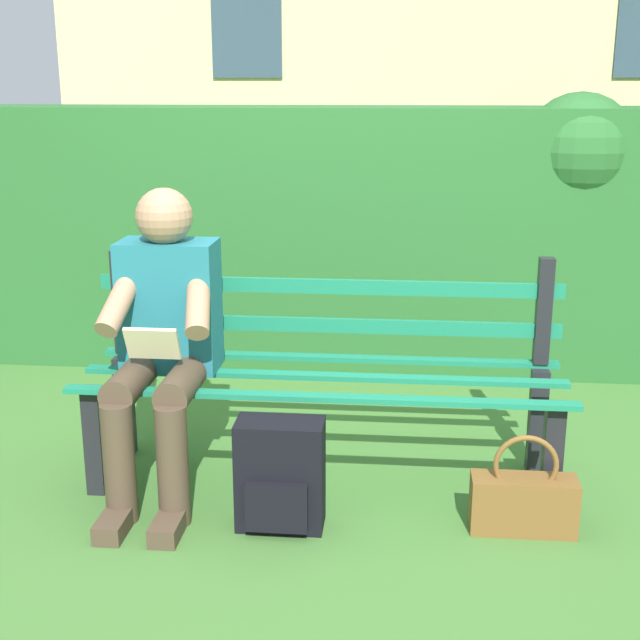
{
  "coord_description": "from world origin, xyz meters",
  "views": [
    {
      "loc": [
        -0.3,
        3.18,
        1.57
      ],
      "look_at": [
        0.0,
        0.1,
        0.71
      ],
      "focal_mm": 47.85,
      "sensor_mm": 36.0,
      "label": 1
    }
  ],
  "objects": [
    {
      "name": "ground",
      "position": [
        0.0,
        0.0,
        0.0
      ],
      "size": [
        60.0,
        60.0,
        0.0
      ],
      "primitive_type": "plane",
      "color": "#3D6B2D"
    },
    {
      "name": "park_bench",
      "position": [
        0.0,
        -0.08,
        0.44
      ],
      "size": [
        1.92,
        0.53,
        0.9
      ],
      "color": "black",
      "rests_on": "ground"
    },
    {
      "name": "person_seated",
      "position": [
        0.61,
        0.1,
        0.63
      ],
      "size": [
        0.44,
        0.73,
        1.19
      ],
      "color": "#1E6672",
      "rests_on": "ground"
    },
    {
      "name": "hedge_backdrop",
      "position": [
        0.46,
        -1.64,
        0.76
      ],
      "size": [
        5.7,
        0.74,
        1.53
      ],
      "color": "#265B28",
      "rests_on": "ground"
    },
    {
      "name": "backpack",
      "position": [
        0.12,
        0.38,
        0.2
      ],
      "size": [
        0.32,
        0.24,
        0.41
      ],
      "color": "black",
      "rests_on": "ground"
    },
    {
      "name": "handbag",
      "position": [
        -0.76,
        0.34,
        0.12
      ],
      "size": [
        0.38,
        0.13,
        0.37
      ],
      "color": "brown",
      "rests_on": "ground"
    }
  ]
}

